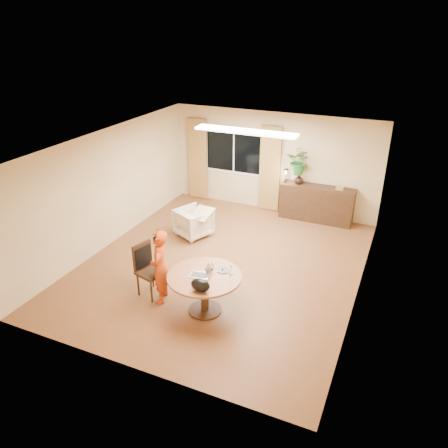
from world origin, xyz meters
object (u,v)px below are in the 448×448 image
at_px(dining_table, 205,283).
at_px(sideboard, 317,203).
at_px(dining_chair, 151,271).
at_px(child, 160,267).
at_px(armchair, 194,222).

distance_m(dining_table, sideboard, 4.66).
xyz_separation_m(dining_chair, child, (0.25, -0.08, 0.19)).
bearing_deg(armchair, dining_table, 145.43).
bearing_deg(sideboard, dining_table, -101.21).
bearing_deg(dining_table, dining_chair, 177.08).
distance_m(dining_chair, armchair, 2.53).
xyz_separation_m(dining_table, dining_chair, (-1.12, 0.06, -0.06)).
xyz_separation_m(dining_table, child, (-0.87, -0.02, 0.13)).
relative_size(armchair, sideboard, 0.41).
xyz_separation_m(dining_chair, armchair, (-0.42, 2.49, -0.17)).
relative_size(dining_chair, armchair, 1.38).
bearing_deg(dining_chair, armchair, 115.10).
bearing_deg(armchair, dining_chair, 123.84).
bearing_deg(dining_table, armchair, 121.18).
relative_size(dining_table, child, 0.92).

